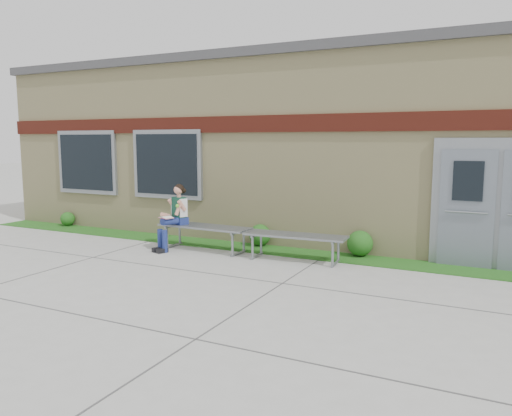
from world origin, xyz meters
The scene contains 9 objects.
ground centered at (0.00, 0.00, 0.00)m, with size 80.00×80.00×0.00m, color #9E9E99.
grass_strip centered at (0.00, 2.60, 0.01)m, with size 16.00×0.80×0.02m, color #214612.
school_building centered at (0.00, 5.99, 2.10)m, with size 16.20×6.22×4.20m.
bench_left centered at (-1.39, 2.00, 0.40)m, with size 2.02×0.62×0.52m.
bench_right centered at (0.61, 2.00, 0.39)m, with size 1.98×0.66×0.51m.
girl centered at (-2.00, 1.81, 0.74)m, with size 0.53×0.81×1.36m.
shrub_west centered at (-6.17, 2.85, 0.20)m, with size 0.36×0.36×0.36m, color #214612.
shrub_mid centered at (-0.54, 2.85, 0.25)m, with size 0.46×0.46×0.46m, color #214612.
shrub_east centered at (1.63, 2.85, 0.27)m, with size 0.50×0.50×0.50m, color #214612.
Camera 1 is at (4.03, -6.57, 2.26)m, focal length 35.00 mm.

